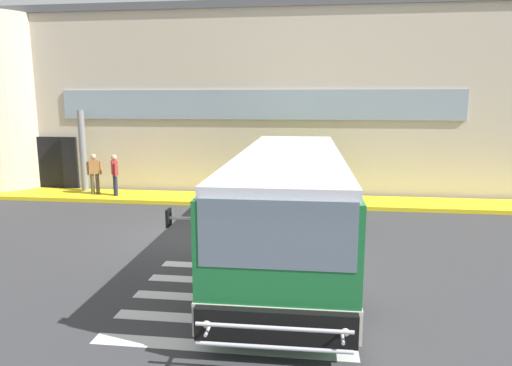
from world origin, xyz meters
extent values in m
cube|color=#353538|center=(0.00, 0.00, -0.01)|extent=(80.00, 90.00, 0.02)
cube|color=silver|center=(2.00, -6.00, 0.00)|extent=(4.40, 0.36, 0.01)
cube|color=silver|center=(2.00, -5.10, 0.00)|extent=(4.40, 0.36, 0.01)
cube|color=silver|center=(2.00, -4.20, 0.00)|extent=(4.40, 0.36, 0.01)
cube|color=silver|center=(2.00, -3.30, 0.00)|extent=(4.40, 0.36, 0.01)
cube|color=silver|center=(2.00, -2.40, 0.00)|extent=(4.40, 0.36, 0.01)
cube|color=beige|center=(0.00, 12.00, 3.80)|extent=(22.58, 12.00, 7.60)
cube|color=#56565B|center=(0.00, 12.00, 7.75)|extent=(22.78, 12.20, 0.30)
cube|color=black|center=(-7.79, 5.95, 1.20)|extent=(1.80, 0.16, 2.40)
cube|color=#8C9EAD|center=(1.00, 5.96, 3.80)|extent=(16.58, 0.10, 1.20)
cube|color=yellow|center=(0.00, 4.80, 0.07)|extent=(26.58, 2.00, 0.15)
cylinder|color=slate|center=(-6.31, 5.40, 1.86)|extent=(0.28, 0.28, 3.42)
cube|color=#1E7238|center=(2.84, -1.25, 1.42)|extent=(2.68, 10.16, 2.15)
cube|color=silver|center=(2.84, -1.25, 0.62)|extent=(2.72, 10.20, 0.55)
cube|color=silver|center=(2.84, -1.25, 2.60)|extent=(2.57, 9.95, 0.20)
cube|color=slate|center=(2.90, -6.26, 2.02)|extent=(2.35, 0.15, 1.05)
cube|color=slate|center=(4.13, -0.94, 1.92)|extent=(0.15, 8.92, 0.95)
cube|color=slate|center=(1.54, -0.97, 1.92)|extent=(0.15, 8.92, 0.95)
cube|color=black|center=(2.90, -6.26, 2.38)|extent=(2.15, 0.13, 0.28)
cube|color=black|center=(2.90, -6.39, 0.63)|extent=(2.45, 0.23, 0.52)
sphere|color=beige|center=(3.93, -6.42, 0.65)|extent=(0.18, 0.18, 0.18)
sphere|color=beige|center=(1.88, -6.45, 0.65)|extent=(0.18, 0.18, 0.18)
cylinder|color=#B7B7BF|center=(1.40, -6.08, 2.17)|extent=(0.40, 0.06, 0.05)
cube|color=black|center=(1.20, -6.08, 2.17)|extent=(0.04, 0.20, 0.28)
cylinder|color=black|center=(4.05, -4.50, 0.50)|extent=(0.31, 1.00, 1.00)
cylinder|color=black|center=(1.70, -4.53, 0.50)|extent=(0.31, 1.00, 1.00)
cylinder|color=black|center=(3.99, 0.63, 0.50)|extent=(0.31, 1.00, 1.00)
cylinder|color=black|center=(1.64, 0.60, 0.50)|extent=(0.31, 1.00, 1.00)
cylinder|color=black|center=(3.97, 1.93, 0.50)|extent=(0.31, 1.00, 1.00)
cylinder|color=black|center=(1.62, 1.90, 0.50)|extent=(0.31, 1.00, 1.00)
cylinder|color=#B7B7BF|center=(2.91, -6.76, 0.50)|extent=(2.25, 0.09, 0.06)
cylinder|color=#B7B7BF|center=(2.91, -6.76, 0.80)|extent=(2.25, 0.09, 0.06)
cylinder|color=#B7B7BF|center=(3.88, -6.55, 0.65)|extent=(0.06, 0.50, 0.05)
cylinder|color=#B7B7BF|center=(1.93, -6.58, 0.65)|extent=(0.06, 0.50, 0.05)
cylinder|color=#4C4233|center=(-5.42, 4.78, 0.57)|extent=(0.15, 0.15, 0.85)
cylinder|color=#4C4233|center=(-5.60, 4.68, 0.57)|extent=(0.15, 0.15, 0.85)
cube|color=#996633|center=(-5.51, 4.73, 1.29)|extent=(0.44, 0.37, 0.58)
sphere|color=tan|center=(-5.51, 4.73, 1.71)|extent=(0.23, 0.23, 0.23)
cylinder|color=#996633|center=(-5.29, 4.85, 1.24)|extent=(0.09, 0.09, 0.55)
cylinder|color=#996633|center=(-5.73, 4.61, 1.24)|extent=(0.09, 0.09, 0.55)
cube|color=navy|center=(-5.59, 4.88, 1.27)|extent=(0.35, 0.30, 0.44)
cylinder|color=#1E2338|center=(-4.52, 4.52, 0.57)|extent=(0.15, 0.15, 0.85)
cylinder|color=#1E2338|center=(-4.62, 4.69, 0.57)|extent=(0.15, 0.15, 0.85)
cube|color=#B23333|center=(-4.57, 4.60, 1.29)|extent=(0.39, 0.44, 0.58)
sphere|color=tan|center=(-4.57, 4.60, 1.71)|extent=(0.23, 0.23, 0.23)
cylinder|color=#B23333|center=(-4.44, 4.39, 1.24)|extent=(0.09, 0.09, 0.55)
cylinder|color=#B23333|center=(-4.70, 4.81, 1.24)|extent=(0.09, 0.09, 0.55)
cylinder|color=yellow|center=(0.41, 3.60, 0.45)|extent=(0.18, 0.18, 0.90)
camera|label=1|loc=(3.41, -12.67, 3.96)|focal=31.79mm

